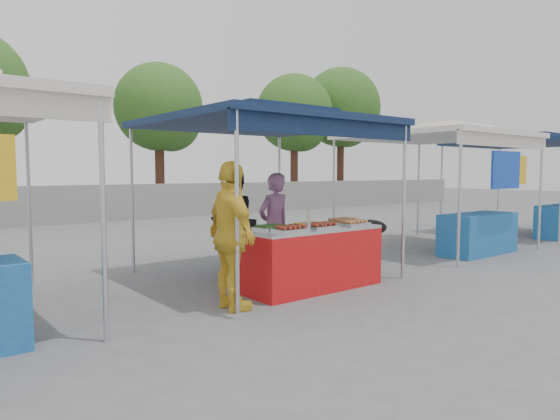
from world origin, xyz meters
TOP-DOWN VIEW (x-y plane):
  - ground_plane at (0.00, 0.00)m, footprint 80.00×80.00m
  - back_wall at (0.00, 11.00)m, footprint 40.00×0.25m
  - main_canopy at (0.00, 0.97)m, footprint 3.20×3.20m
  - neighbor_stall_right at (4.50, 0.57)m, footprint 3.20×3.20m
  - neighbor_stall_far at (8.50, 0.57)m, footprint 3.20×3.20m
  - tree_2 at (3.99, 12.92)m, footprint 3.44×3.36m
  - tree_3 at (10.72, 12.81)m, footprint 3.62×3.58m
  - tree_4 at (14.10, 13.11)m, footprint 4.02×4.02m
  - vendor_table at (0.00, -0.10)m, footprint 2.00×0.80m
  - food_tray_fl at (-0.58, -0.34)m, footprint 0.42×0.30m
  - food_tray_fm at (-0.05, -0.33)m, footprint 0.42×0.30m
  - food_tray_fr at (0.58, -0.33)m, footprint 0.42×0.30m
  - food_tray_bl at (-0.66, -0.03)m, footprint 0.42×0.30m
  - food_tray_bm at (-0.04, -0.05)m, footprint 0.42×0.30m
  - food_tray_br at (0.65, -0.05)m, footprint 0.42×0.30m
  - cooking_pot at (-0.82, 0.25)m, footprint 0.22×0.22m
  - skewer_cup at (-0.25, -0.31)m, footprint 0.08×0.08m
  - wok_burner at (1.29, -0.02)m, footprint 0.52×0.52m
  - crate_left at (-0.35, 0.51)m, footprint 0.45×0.31m
  - crate_right at (0.31, 0.61)m, footprint 0.48×0.34m
  - crate_stacked at (0.31, 0.61)m, footprint 0.46×0.32m
  - vendor_woman at (0.03, 0.78)m, footprint 0.62×0.44m
  - helper_man at (-0.19, 1.60)m, footprint 0.85×0.69m
  - customer_person at (-1.46, -0.33)m, footprint 0.55×1.07m

SIDE VIEW (x-z plane):
  - ground_plane at x=0.00m, z-range 0.00..0.00m
  - crate_left at x=-0.35m, z-range 0.00..0.27m
  - crate_right at x=0.31m, z-range 0.00..0.29m
  - vendor_table at x=0.00m, z-range 0.00..0.85m
  - crate_stacked at x=0.31m, z-range 0.29..0.56m
  - wok_burner at x=1.29m, z-range 0.08..0.96m
  - back_wall at x=0.00m, z-range 0.00..1.20m
  - vendor_woman at x=0.03m, z-range 0.00..1.60m
  - helper_man at x=-0.19m, z-range 0.00..1.64m
  - customer_person at x=-1.46m, z-range 0.00..1.75m
  - food_tray_fl at x=-0.58m, z-range 0.85..0.92m
  - food_tray_fm at x=-0.05m, z-range 0.85..0.92m
  - food_tray_fr at x=0.58m, z-range 0.85..0.92m
  - food_tray_bl at x=-0.66m, z-range 0.85..0.92m
  - food_tray_bm at x=-0.04m, z-range 0.85..0.92m
  - food_tray_br at x=0.65m, z-range 0.85..0.92m
  - skewer_cup at x=-0.25m, z-range 0.85..0.95m
  - cooking_pot at x=-0.82m, z-range 0.85..0.98m
  - neighbor_stall_right at x=4.50m, z-range 0.32..2.89m
  - neighbor_stall_far at x=8.50m, z-range 0.32..2.89m
  - main_canopy at x=0.00m, z-range 1.08..3.65m
  - tree_2 at x=3.99m, z-range 1.06..6.84m
  - tree_3 at x=10.72m, z-range 1.13..7.28m
  - tree_4 at x=14.10m, z-range 1.27..8.19m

